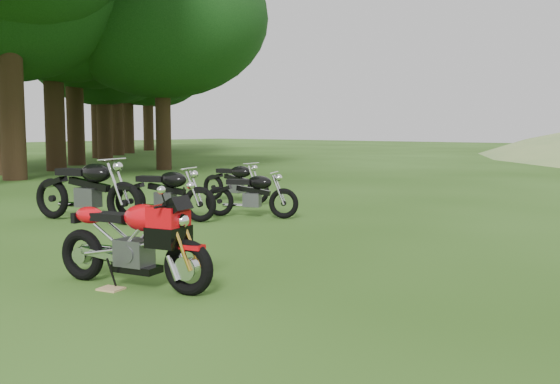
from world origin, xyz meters
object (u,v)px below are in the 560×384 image
Objects in this scene: vintage_moto_a at (87,188)px; sport_motorcycle at (132,235)px; plywood_board at (111,289)px; vintage_moto_c at (251,193)px; vintage_moto_d at (235,181)px; vintage_moto_b at (164,192)px.

sport_motorcycle is at bearing -41.98° from vintage_moto_a.
vintage_moto_a is at bearing 139.02° from sport_motorcycle.
sport_motorcycle reaches higher than plywood_board.
plywood_board is at bearing -126.87° from sport_motorcycle.
vintage_moto_c is (1.73, 2.09, -0.14)m from vintage_moto_a.
vintage_moto_c is at bearing -43.38° from vintage_moto_d.
vintage_moto_d is at bearing 116.06° from vintage_moto_c.
plywood_board is 0.12× the size of vintage_moto_b.
sport_motorcycle is 7.01m from vintage_moto_d.
vintage_moto_a is 2.71m from vintage_moto_c.
vintage_moto_a is 1.18× the size of vintage_moto_b.
plywood_board is (-0.09, -0.20, -0.51)m from sport_motorcycle.
plywood_board is at bearing -67.25° from vintage_moto_b.
vintage_moto_a reaches higher than plywood_board.
vintage_moto_a is at bearing 149.21° from plywood_board.
vintage_moto_d is (-0.05, 3.56, -0.12)m from vintage_moto_a.
plywood_board is at bearing -44.68° from vintage_moto_a.
vintage_moto_d is at bearing 76.99° from vintage_moto_a.
vintage_moto_a is (-3.93, 2.34, 0.56)m from plywood_board.
vintage_moto_d is (-0.89, 2.64, -0.03)m from vintage_moto_b.
sport_motorcycle is 4.41m from vintage_moto_b.
plywood_board is 4.61m from vintage_moto_a.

